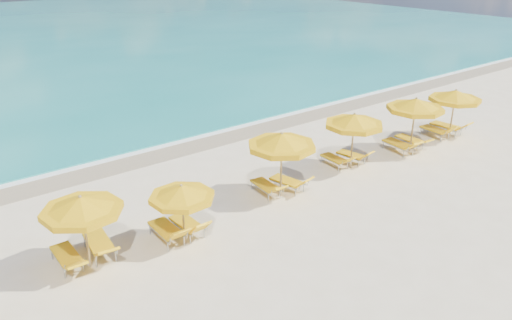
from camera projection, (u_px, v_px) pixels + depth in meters
ground_plane at (281, 202)px, 18.70m from camera, size 120.00×120.00×0.00m
wet_sand_band at (181, 145)px, 24.06m from camera, size 120.00×2.60×0.01m
foam_line at (172, 141)px, 24.64m from camera, size 120.00×1.20×0.03m
whitecap_far at (163, 66)px, 40.64m from camera, size 18.00×0.30×0.05m
umbrella_1 at (81, 206)px, 14.11m from camera, size 2.86×2.86×2.38m
umbrella_2 at (182, 193)px, 15.37m from camera, size 2.64×2.64×2.11m
umbrella_3 at (282, 142)px, 18.29m from camera, size 3.05×3.05×2.61m
umbrella_4 at (354, 121)px, 20.75m from camera, size 3.16×3.16×2.51m
umbrella_5 at (416, 105)px, 22.54m from camera, size 3.16×3.16×2.62m
umbrella_6 at (455, 96)px, 24.23m from camera, size 2.74×2.74×2.52m
lounger_1_left at (68, 260)px, 14.82m from camera, size 0.64×1.89×0.68m
lounger_1_right at (100, 248)px, 15.36m from camera, size 0.88×2.08×0.85m
lounger_2_left at (167, 234)px, 16.12m from camera, size 0.70×1.90×0.91m
lounger_2_right at (188, 228)px, 16.51m from camera, size 0.66×1.80×0.86m
lounger_3_left at (266, 189)px, 19.18m from camera, size 0.76×1.85×0.77m
lounger_3_right at (288, 185)px, 19.52m from camera, size 0.93×1.86×0.83m
lounger_4_left at (335, 162)px, 21.68m from camera, size 0.68×1.74×0.75m
lounger_4_right at (352, 158)px, 22.10m from camera, size 0.78×1.71×0.76m
lounger_5_left at (399, 147)px, 23.17m from camera, size 0.89×2.02×0.88m
lounger_5_right at (410, 143)px, 23.81m from camera, size 0.78×1.93×0.72m
lounger_6_left at (435, 133)px, 25.03m from camera, size 0.81×1.91×0.90m
lounger_6_right at (447, 129)px, 25.49m from camera, size 0.80×2.05×0.90m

